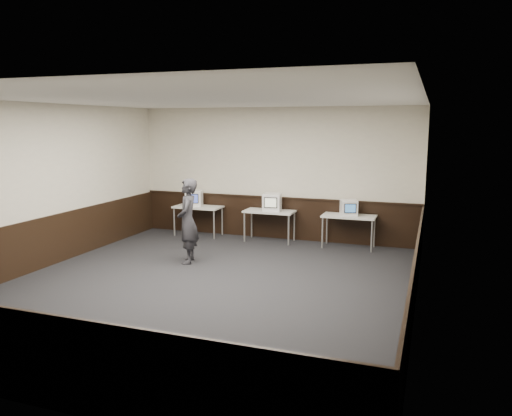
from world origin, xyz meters
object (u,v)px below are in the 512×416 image
Objects in this scene: desk_left at (198,209)px; desk_right at (349,218)px; person at (188,221)px; emac_left at (194,198)px; emac_center at (272,202)px; desk_center at (269,213)px; emac_right at (349,208)px.

desk_left and desk_right have the same top height.
person is at bearing -140.80° from desk_right.
emac_left is at bearing 179.88° from desk_right.
desk_right is at bearing 0.00° from desk_left.
desk_right is at bearing -8.44° from emac_center.
person is at bearing -122.80° from emac_center.
emac_right reaches higher than desk_center.
desk_right is 3.71m from person.
desk_left is at bearing 170.89° from emac_center.
desk_center is 0.70× the size of person.
emac_center is at bearing -0.32° from desk_left.
desk_left is 0.70× the size of person.
desk_left is at bearing 160.19° from emac_right.
emac_right is 0.27× the size of person.
emac_center is at bearing -179.66° from desk_right.
person is (-2.87, -2.32, -0.07)m from emac_right.
emac_left reaches higher than emac_right.
desk_right is 3.92m from emac_left.
desk_right is at bearing -15.95° from emac_left.
desk_center and desk_right have the same top height.
desk_center is 2.54× the size of emac_right.
emac_right is 3.69m from person.
emac_right is at bearing -16.32° from emac_left.
emac_right is (3.90, -0.03, -0.02)m from emac_left.
desk_center is at bearing 159.80° from emac_right.
desk_left is 1.99m from emac_center.
emac_left is 1.02× the size of emac_center.
emac_center is 1.83m from emac_right.
emac_left is 0.30× the size of person.
desk_center is 1.91m from emac_right.
desk_left is 1.90m from desk_center.
person is at bearing -112.54° from desk_center.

